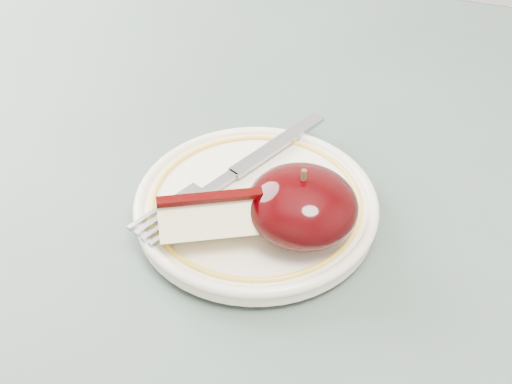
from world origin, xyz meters
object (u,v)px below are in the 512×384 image
(plate, at_px, (256,206))
(table, at_px, (176,309))
(fork, at_px, (232,175))
(apple_half, at_px, (302,206))

(plate, bearing_deg, table, -146.60)
(table, xyz_separation_m, fork, (0.03, 0.06, 0.11))
(plate, height_order, fork, fork)
(plate, xyz_separation_m, fork, (-0.03, 0.02, 0.01))
(fork, bearing_deg, apple_half, -94.58)
(plate, bearing_deg, fork, 144.30)
(apple_half, xyz_separation_m, fork, (-0.07, 0.04, -0.02))
(apple_half, bearing_deg, table, -169.08)
(plate, xyz_separation_m, apple_half, (0.04, -0.02, 0.03))
(plate, distance_m, apple_half, 0.05)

